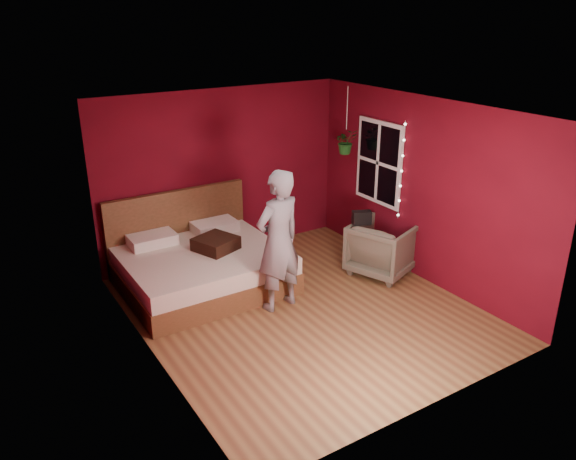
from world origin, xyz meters
name	(u,v)px	position (x,y,z in m)	size (l,w,h in m)	color
floor	(303,310)	(0.00, 0.00, 0.00)	(4.50, 4.50, 0.00)	brown
room_walls	(304,187)	(0.00, 0.00, 1.68)	(4.04, 4.54, 2.62)	maroon
window	(379,163)	(1.97, 0.90, 1.50)	(0.05, 0.97, 1.27)	white
fairy_lights	(402,171)	(1.94, 0.37, 1.50)	(0.04, 0.04, 1.45)	silver
bed	(200,265)	(-0.82, 1.38, 0.31)	(2.17, 1.84, 1.19)	brown
person	(278,241)	(-0.21, 0.25, 0.94)	(0.68, 0.45, 1.87)	gray
armchair	(382,248)	(1.60, 0.30, 0.39)	(0.84, 0.86, 0.78)	#6C6755
handbag	(362,218)	(1.32, 0.47, 0.88)	(0.27, 0.13, 0.19)	black
throw_pillow	(216,244)	(-0.62, 1.26, 0.63)	(0.50, 0.50, 0.18)	black
hanging_plant	(346,141)	(1.68, 1.36, 1.77)	(0.39, 0.36, 1.02)	silver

